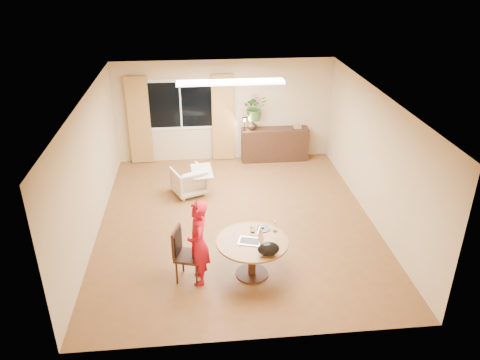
{
  "coord_description": "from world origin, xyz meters",
  "views": [
    {
      "loc": [
        -0.74,
        -8.17,
        4.99
      ],
      "look_at": [
        0.05,
        -0.2,
        1.03
      ],
      "focal_mm": 35.0,
      "sensor_mm": 36.0,
      "label": 1
    }
  ],
  "objects_px": {
    "dining_chair": "(189,255)",
    "sideboard": "(275,144)",
    "dining_table": "(252,248)",
    "child": "(198,243)",
    "armchair": "(189,181)"
  },
  "relations": [
    {
      "from": "dining_chair",
      "to": "sideboard",
      "type": "xyz_separation_m",
      "value": [
        2.23,
        4.79,
        -0.05
      ]
    },
    {
      "from": "dining_table",
      "to": "child",
      "type": "height_order",
      "value": "child"
    },
    {
      "from": "sideboard",
      "to": "dining_table",
      "type": "bearing_deg",
      "value": -103.89
    },
    {
      "from": "dining_chair",
      "to": "armchair",
      "type": "bearing_deg",
      "value": 106.92
    },
    {
      "from": "dining_table",
      "to": "child",
      "type": "bearing_deg",
      "value": -175.64
    },
    {
      "from": "dining_table",
      "to": "dining_chair",
      "type": "height_order",
      "value": "dining_chair"
    },
    {
      "from": "dining_table",
      "to": "sideboard",
      "type": "distance_m",
      "value": 4.93
    },
    {
      "from": "child",
      "to": "dining_chair",
      "type": "bearing_deg",
      "value": -112.25
    },
    {
      "from": "dining_table",
      "to": "sideboard",
      "type": "xyz_separation_m",
      "value": [
        1.18,
        4.78,
        -0.11
      ]
    },
    {
      "from": "armchair",
      "to": "child",
      "type": "bearing_deg",
      "value": 70.3
    },
    {
      "from": "armchair",
      "to": "dining_chair",
      "type": "bearing_deg",
      "value": 67.26
    },
    {
      "from": "armchair",
      "to": "dining_table",
      "type": "bearing_deg",
      "value": 86.07
    },
    {
      "from": "child",
      "to": "sideboard",
      "type": "xyz_separation_m",
      "value": [
        2.07,
        4.85,
        -0.31
      ]
    },
    {
      "from": "dining_chair",
      "to": "child",
      "type": "bearing_deg",
      "value": -3.59
    },
    {
      "from": "dining_table",
      "to": "child",
      "type": "relative_size",
      "value": 0.81
    }
  ]
}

